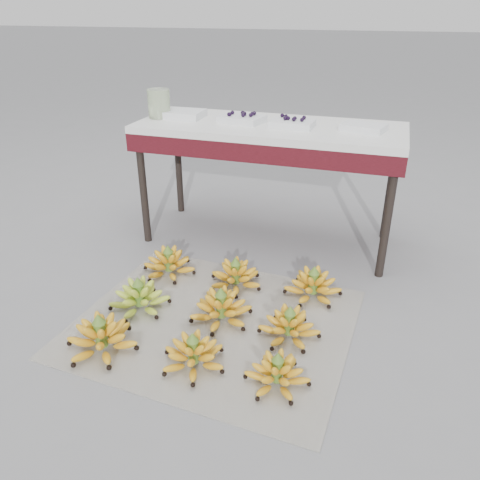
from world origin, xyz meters
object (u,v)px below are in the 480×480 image
(bunch_back_left, at_px, (169,264))
(tray_far_right, at_px, (364,127))
(tray_far_left, at_px, (181,114))
(bunch_front_left, at_px, (101,338))
(bunch_front_right, at_px, (277,373))
(bunch_mid_left, at_px, (140,298))
(glass_jar, at_px, (159,104))
(bunch_back_right, at_px, (313,286))
(newspaper_mat, at_px, (214,323))
(bunch_back_center, at_px, (236,276))
(bunch_mid_center, at_px, (221,309))
(tray_right, at_px, (292,123))
(bunch_mid_right, at_px, (289,327))
(bunch_front_center, at_px, (193,354))
(vendor_table, at_px, (269,139))
(tray_left, at_px, (242,119))

(bunch_back_left, distance_m, tray_far_right, 1.30)
(tray_far_left, xyz_separation_m, tray_far_right, (1.08, -0.00, -0.00))
(bunch_front_left, xyz_separation_m, bunch_front_right, (0.77, 0.03, -0.01))
(bunch_front_left, distance_m, bunch_front_right, 0.77)
(bunch_mid_left, distance_m, glass_jar, 1.22)
(bunch_mid_left, distance_m, bunch_back_left, 0.35)
(bunch_back_left, distance_m, bunch_back_right, 0.80)
(glass_jar, bearing_deg, tray_far_left, 20.98)
(bunch_mid_left, distance_m, bunch_back_right, 0.87)
(newspaper_mat, xyz_separation_m, bunch_back_right, (0.40, 0.37, 0.06))
(tray_far_left, relative_size, glass_jar, 1.61)
(bunch_back_center, bearing_deg, bunch_mid_center, -107.97)
(tray_right, bearing_deg, bunch_mid_right, -76.59)
(bunch_front_left, relative_size, tray_far_right, 1.37)
(tray_far_left, distance_m, tray_right, 0.70)
(bunch_back_center, relative_size, tray_far_left, 1.38)
(bunch_mid_right, height_order, bunch_back_left, bunch_back_left)
(newspaper_mat, height_order, bunch_mid_left, bunch_mid_left)
(bunch_back_center, bearing_deg, tray_far_right, 25.52)
(bunch_front_center, bearing_deg, tray_far_right, 44.01)
(bunch_back_right, distance_m, vendor_table, 0.92)
(vendor_table, bearing_deg, bunch_back_right, -55.49)
(bunch_back_right, bearing_deg, bunch_mid_left, -151.98)
(bunch_front_left, height_order, bunch_mid_center, bunch_front_left)
(tray_right, xyz_separation_m, tray_far_right, (0.39, 0.03, -0.00))
(bunch_mid_left, height_order, tray_far_right, tray_far_right)
(vendor_table, distance_m, tray_right, 0.17)
(vendor_table, bearing_deg, tray_right, -10.85)
(bunch_front_center, xyz_separation_m, glass_jar, (-0.70, 1.21, 0.76))
(bunch_front_left, height_order, vendor_table, vendor_table)
(bunch_front_left, relative_size, bunch_front_right, 1.37)
(tray_left, bearing_deg, vendor_table, 1.22)
(bunch_front_right, relative_size, bunch_mid_right, 0.90)
(bunch_back_right, distance_m, tray_far_right, 0.91)
(bunch_front_right, xyz_separation_m, tray_far_left, (-0.93, 1.26, 0.70))
(bunch_mid_left, bearing_deg, bunch_front_right, -33.64)
(tray_left, distance_m, glass_jar, 0.52)
(tray_far_left, distance_m, tray_far_right, 1.08)
(bunch_mid_left, bearing_deg, newspaper_mat, -12.02)
(tray_right, bearing_deg, tray_far_right, 5.11)
(bunch_mid_left, xyz_separation_m, bunch_mid_right, (0.75, 0.00, -0.00))
(bunch_front_left, xyz_separation_m, bunch_mid_right, (0.75, 0.33, -0.01))
(bunch_front_right, distance_m, tray_far_right, 1.44)
(bunch_mid_center, distance_m, vendor_table, 1.09)
(tray_right, bearing_deg, bunch_back_right, -64.70)
(newspaper_mat, bearing_deg, bunch_mid_right, 0.39)
(bunch_front_right, relative_size, bunch_mid_left, 0.74)
(tray_far_right, distance_m, glass_jar, 1.21)
(bunch_back_right, height_order, tray_far_left, tray_far_left)
(bunch_front_right, xyz_separation_m, bunch_back_left, (-0.77, 0.65, 0.01))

